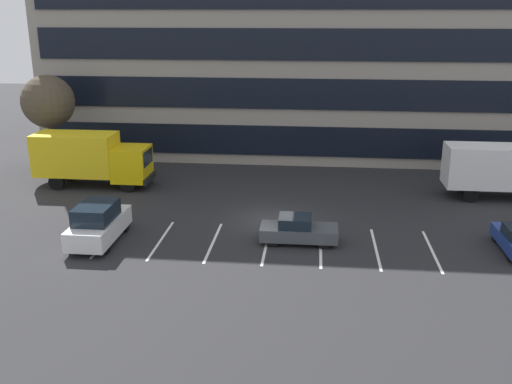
# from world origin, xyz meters

# --- Properties ---
(ground_plane) EXTENTS (120.00, 120.00, 0.00)m
(ground_plane) POSITION_xyz_m (0.00, 0.00, 0.00)
(ground_plane) COLOR #262628
(office_building) EXTENTS (39.20, 11.52, 21.60)m
(office_building) POSITION_xyz_m (0.00, 17.95, 10.80)
(office_building) COLOR gray
(office_building) RESTS_ON ground_plane
(lot_markings) EXTENTS (16.94, 5.40, 0.01)m
(lot_markings) POSITION_xyz_m (0.00, -3.57, 0.00)
(lot_markings) COLOR silver
(lot_markings) RESTS_ON ground_plane
(box_truck_white) EXTENTS (7.38, 2.44, 3.42)m
(box_truck_white) POSITION_xyz_m (14.21, 5.64, 1.93)
(box_truck_white) COLOR white
(box_truck_white) RESTS_ON ground_plane
(box_truck_yellow_all) EXTENTS (7.87, 2.61, 3.65)m
(box_truck_yellow_all) POSITION_xyz_m (-12.81, 5.55, 2.05)
(box_truck_yellow_all) COLOR yellow
(box_truck_yellow_all) RESTS_ON ground_plane
(suv_white) EXTENTS (2.01, 4.73, 2.14)m
(suv_white) POSITION_xyz_m (-8.72, -4.13, 1.03)
(suv_white) COLOR white
(suv_white) RESTS_ON ground_plane
(sedan_charcoal) EXTENTS (4.02, 1.68, 1.44)m
(sedan_charcoal) POSITION_xyz_m (1.61, -3.13, 0.68)
(sedan_charcoal) COLOR #474C51
(sedan_charcoal) RESTS_ON ground_plane
(bare_tree) EXTENTS (3.82, 3.82, 7.16)m
(bare_tree) POSITION_xyz_m (-17.00, 8.89, 5.24)
(bare_tree) COLOR #473323
(bare_tree) RESTS_ON ground_plane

